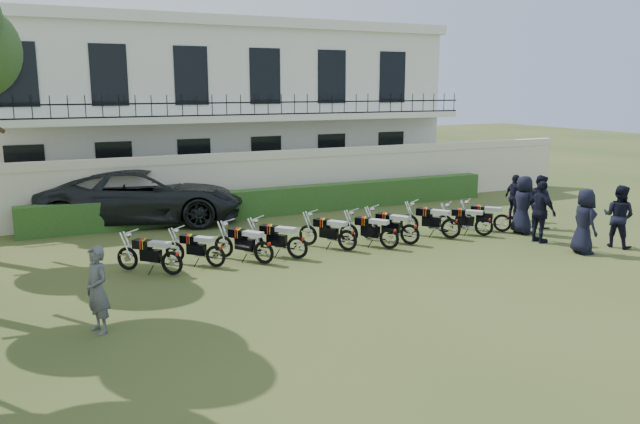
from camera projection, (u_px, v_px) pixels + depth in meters
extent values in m
plane|color=#31461C|center=(348.00, 266.00, 16.54)|extent=(100.00, 100.00, 0.00)
cube|color=beige|center=(248.00, 187.00, 23.41)|extent=(30.00, 0.30, 2.00)
cube|color=beige|center=(247.00, 156.00, 23.19)|extent=(30.00, 0.35, 0.30)
cube|color=#1D4418|center=(281.00, 201.00, 23.23)|extent=(18.00, 0.60, 1.00)
cube|color=silver|center=(203.00, 113.00, 28.23)|extent=(20.00, 8.00, 7.00)
cube|color=silver|center=(200.00, 29.00, 27.50)|extent=(20.40, 8.40, 0.40)
cube|color=silver|center=(236.00, 118.00, 24.07)|extent=(20.00, 1.40, 0.25)
cube|color=black|center=(241.00, 103.00, 23.38)|extent=(20.00, 0.05, 0.05)
cube|color=black|center=(241.00, 115.00, 23.47)|extent=(20.00, 0.05, 0.05)
cube|color=black|center=(26.00, 176.00, 21.91)|extent=(1.30, 0.12, 2.20)
cube|color=black|center=(17.00, 74.00, 21.22)|extent=(1.30, 0.12, 2.20)
cube|color=black|center=(115.00, 171.00, 23.18)|extent=(1.30, 0.12, 2.20)
cube|color=black|center=(109.00, 75.00, 22.49)|extent=(1.30, 0.12, 2.20)
cube|color=black|center=(195.00, 167.00, 24.45)|extent=(1.30, 0.12, 2.20)
cube|color=black|center=(191.00, 76.00, 23.76)|extent=(1.30, 0.12, 2.20)
cube|color=black|center=(266.00, 163.00, 25.72)|extent=(1.30, 0.12, 2.20)
cube|color=black|center=(265.00, 76.00, 25.03)|extent=(1.30, 0.12, 2.20)
cube|color=black|center=(331.00, 159.00, 26.99)|extent=(1.30, 0.12, 2.20)
cube|color=black|center=(331.00, 77.00, 26.30)|extent=(1.30, 0.12, 2.20)
cube|color=black|center=(390.00, 156.00, 28.26)|extent=(1.30, 0.12, 2.20)
cube|color=black|center=(392.00, 77.00, 27.57)|extent=(1.30, 0.12, 2.20)
torus|color=black|center=(195.00, 267.00, 15.44)|extent=(0.50, 0.50, 0.62)
torus|color=black|center=(150.00, 262.00, 15.85)|extent=(0.50, 0.50, 0.62)
cube|color=black|center=(174.00, 259.00, 15.60)|extent=(0.53, 0.52, 0.30)
cube|color=black|center=(165.00, 247.00, 15.62)|extent=(0.51, 0.51, 0.22)
cube|color=red|center=(165.00, 247.00, 15.62)|extent=(0.19, 0.28, 0.23)
cube|color=#DCA50B|center=(167.00, 247.00, 15.60)|extent=(0.16, 0.27, 0.23)
cube|color=#B4B4B4|center=(183.00, 247.00, 15.45)|extent=(0.57, 0.56, 0.12)
cylinder|color=silver|center=(153.00, 235.00, 15.66)|extent=(0.45, 0.45, 0.03)
torus|color=black|center=(237.00, 260.00, 16.14)|extent=(0.47, 0.47, 0.58)
torus|color=black|center=(195.00, 255.00, 16.56)|extent=(0.47, 0.47, 0.58)
cube|color=black|center=(217.00, 252.00, 16.31)|extent=(0.49, 0.49, 0.29)
cube|color=black|center=(209.00, 242.00, 16.33)|extent=(0.48, 0.48, 0.21)
cube|color=red|center=(209.00, 242.00, 16.33)|extent=(0.18, 0.26, 0.22)
cube|color=#DCA50B|center=(211.00, 242.00, 16.31)|extent=(0.15, 0.25, 0.22)
cube|color=#B4B4B4|center=(225.00, 242.00, 16.16)|extent=(0.53, 0.53, 0.11)
cylinder|color=silver|center=(199.00, 231.00, 16.38)|extent=(0.43, 0.42, 0.03)
torus|color=black|center=(285.00, 257.00, 16.32)|extent=(0.44, 0.56, 0.63)
torus|color=black|center=(243.00, 250.00, 16.95)|extent=(0.44, 0.56, 0.63)
cube|color=black|center=(265.00, 248.00, 16.58)|extent=(0.48, 0.57, 0.31)
cube|color=black|center=(258.00, 237.00, 16.64)|extent=(0.49, 0.53, 0.23)
cube|color=red|center=(258.00, 237.00, 16.64)|extent=(0.22, 0.27, 0.24)
cube|color=#DCA50B|center=(260.00, 237.00, 16.61)|extent=(0.20, 0.26, 0.24)
cube|color=#B4B4B4|center=(274.00, 238.00, 16.39)|extent=(0.53, 0.60, 0.12)
cylinder|color=silver|center=(247.00, 225.00, 16.74)|extent=(0.52, 0.38, 0.03)
torus|color=black|center=(320.00, 251.00, 16.88)|extent=(0.49, 0.53, 0.63)
torus|color=black|center=(275.00, 246.00, 17.38)|extent=(0.49, 0.53, 0.63)
cube|color=black|center=(299.00, 243.00, 17.08)|extent=(0.52, 0.55, 0.31)
cube|color=black|center=(291.00, 233.00, 17.11)|extent=(0.51, 0.53, 0.23)
cube|color=red|center=(291.00, 232.00, 17.11)|extent=(0.21, 0.29, 0.24)
cube|color=#DCA50B|center=(293.00, 232.00, 17.09)|extent=(0.18, 0.27, 0.24)
cube|color=#B4B4B4|center=(308.00, 233.00, 16.91)|extent=(0.57, 0.59, 0.12)
cylinder|color=silver|center=(280.00, 221.00, 17.18)|extent=(0.48, 0.44, 0.03)
torus|color=black|center=(368.00, 244.00, 17.64)|extent=(0.43, 0.56, 0.62)
torus|color=black|center=(327.00, 239.00, 18.29)|extent=(0.43, 0.56, 0.62)
cube|color=black|center=(349.00, 236.00, 17.91)|extent=(0.47, 0.57, 0.31)
cube|color=black|center=(342.00, 226.00, 17.97)|extent=(0.48, 0.53, 0.22)
cube|color=red|center=(342.00, 226.00, 17.97)|extent=(0.23, 0.27, 0.23)
cube|color=#DCA50B|center=(344.00, 226.00, 17.94)|extent=(0.20, 0.25, 0.23)
cube|color=#B4B4B4|center=(358.00, 227.00, 17.72)|extent=(0.52, 0.60, 0.12)
cylinder|color=silver|center=(332.00, 215.00, 18.07)|extent=(0.52, 0.37, 0.03)
torus|color=black|center=(410.00, 242.00, 17.86)|extent=(0.43, 0.56, 0.62)
torus|color=black|center=(369.00, 237.00, 18.50)|extent=(0.43, 0.56, 0.62)
cube|color=black|center=(391.00, 235.00, 18.13)|extent=(0.47, 0.56, 0.31)
cube|color=black|center=(384.00, 225.00, 18.19)|extent=(0.48, 0.53, 0.22)
cube|color=red|center=(384.00, 224.00, 18.19)|extent=(0.23, 0.27, 0.23)
cube|color=#DCA50B|center=(386.00, 224.00, 18.16)|extent=(0.20, 0.25, 0.23)
cube|color=#B4B4B4|center=(400.00, 225.00, 17.93)|extent=(0.52, 0.60, 0.12)
cylinder|color=silver|center=(374.00, 213.00, 18.29)|extent=(0.52, 0.37, 0.03)
torus|color=black|center=(431.00, 238.00, 18.35)|extent=(0.43, 0.57, 0.63)
torus|color=black|center=(389.00, 233.00, 19.00)|extent=(0.43, 0.57, 0.63)
cube|color=black|center=(412.00, 231.00, 18.62)|extent=(0.47, 0.57, 0.31)
cube|color=black|center=(404.00, 221.00, 18.68)|extent=(0.48, 0.53, 0.23)
cube|color=red|center=(404.00, 220.00, 18.68)|extent=(0.23, 0.27, 0.24)
cube|color=#DCA50B|center=(406.00, 220.00, 18.65)|extent=(0.20, 0.26, 0.24)
cube|color=#B4B4B4|center=(421.00, 221.00, 18.42)|extent=(0.52, 0.61, 0.12)
cylinder|color=silver|center=(395.00, 209.00, 18.78)|extent=(0.53, 0.37, 0.03)
torus|color=black|center=(472.00, 232.00, 19.08)|extent=(0.45, 0.58, 0.64)
torus|color=black|center=(430.00, 227.00, 19.73)|extent=(0.45, 0.58, 0.64)
cube|color=black|center=(453.00, 225.00, 19.35)|extent=(0.49, 0.58, 0.32)
cube|color=black|center=(445.00, 215.00, 19.41)|extent=(0.50, 0.55, 0.23)
cube|color=red|center=(445.00, 215.00, 19.41)|extent=(0.23, 0.28, 0.24)
cube|color=#DCA50B|center=(447.00, 215.00, 19.38)|extent=(0.21, 0.26, 0.24)
cube|color=#B4B4B4|center=(462.00, 215.00, 19.15)|extent=(0.54, 0.62, 0.13)
cylinder|color=silver|center=(435.00, 204.00, 19.51)|extent=(0.54, 0.39, 0.03)
torus|color=black|center=(504.00, 229.00, 19.57)|extent=(0.46, 0.49, 0.59)
torus|color=black|center=(464.00, 226.00, 20.02)|extent=(0.46, 0.49, 0.59)
cube|color=black|center=(486.00, 223.00, 19.75)|extent=(0.49, 0.51, 0.29)
cube|color=black|center=(479.00, 215.00, 19.78)|extent=(0.48, 0.49, 0.21)
cube|color=red|center=(479.00, 214.00, 19.77)|extent=(0.19, 0.27, 0.22)
cube|color=#DCA50B|center=(481.00, 215.00, 19.75)|extent=(0.16, 0.25, 0.22)
cube|color=#B4B4B4|center=(495.00, 215.00, 19.59)|extent=(0.53, 0.55, 0.12)
cylinder|color=silver|center=(469.00, 205.00, 19.83)|extent=(0.45, 0.42, 0.03)
torus|color=black|center=(522.00, 225.00, 20.11)|extent=(0.45, 0.50, 0.59)
torus|color=black|center=(483.00, 222.00, 20.58)|extent=(0.45, 0.50, 0.59)
cube|color=black|center=(504.00, 220.00, 20.30)|extent=(0.48, 0.51, 0.29)
cube|color=black|center=(497.00, 211.00, 20.33)|extent=(0.47, 0.49, 0.21)
cube|color=red|center=(497.00, 211.00, 20.33)|extent=(0.19, 0.26, 0.22)
cube|color=#DCA50B|center=(499.00, 211.00, 20.30)|extent=(0.17, 0.25, 0.22)
cube|color=#B4B4B4|center=(513.00, 211.00, 20.14)|extent=(0.52, 0.55, 0.12)
cylinder|color=silver|center=(488.00, 202.00, 20.39)|extent=(0.45, 0.40, 0.03)
imported|color=black|center=(143.00, 196.00, 21.74)|extent=(7.48, 5.04, 1.90)
imported|color=#58585D|center=(97.00, 290.00, 11.94)|extent=(0.61, 0.73, 1.72)
imported|color=black|center=(584.00, 221.00, 17.68)|extent=(0.81, 1.03, 1.86)
imported|color=black|center=(619.00, 216.00, 18.39)|extent=(0.95, 1.08, 1.86)
imported|color=black|center=(541.00, 212.00, 18.92)|extent=(0.50, 1.13, 1.90)
imported|color=black|center=(523.00, 205.00, 20.07)|extent=(0.65, 0.96, 1.89)
imported|color=black|center=(540.00, 202.00, 20.91)|extent=(0.72, 0.91, 1.80)
imported|color=black|center=(515.00, 197.00, 22.13)|extent=(0.48, 1.00, 1.64)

